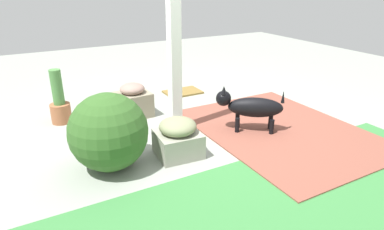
# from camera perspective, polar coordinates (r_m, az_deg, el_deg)

# --- Properties ---
(ground_plane) EXTENTS (12.00, 12.00, 0.00)m
(ground_plane) POSITION_cam_1_polar(r_m,az_deg,el_deg) (4.35, 0.83, -1.83)
(ground_plane) COLOR gray
(brick_path) EXTENTS (1.80, 2.40, 0.02)m
(brick_path) POSITION_cam_1_polar(r_m,az_deg,el_deg) (4.36, 14.75, -2.43)
(brick_path) COLOR brown
(brick_path) RESTS_ON ground
(porch_pillar) EXTENTS (0.13, 0.13, 2.58)m
(porch_pillar) POSITION_cam_1_polar(r_m,az_deg,el_deg) (3.89, -3.12, 15.07)
(porch_pillar) COLOR white
(porch_pillar) RESTS_ON ground
(stone_planter_nearest) EXTENTS (0.47, 0.42, 0.47)m
(stone_planter_nearest) POSITION_cam_1_polar(r_m,az_deg,el_deg) (4.66, -9.93, 2.33)
(stone_planter_nearest) COLOR gray
(stone_planter_nearest) RESTS_ON ground
(stone_planter_mid) EXTENTS (0.48, 0.46, 0.42)m
(stone_planter_mid) POSITION_cam_1_polar(r_m,az_deg,el_deg) (3.57, -2.39, -3.85)
(stone_planter_mid) COLOR gray
(stone_planter_mid) RESTS_ON ground
(round_shrub) EXTENTS (0.77, 0.77, 0.77)m
(round_shrub) POSITION_cam_1_polar(r_m,az_deg,el_deg) (3.36, -13.93, -2.82)
(round_shrub) COLOR #315B24
(round_shrub) RESTS_ON ground
(terracotta_pot_tall) EXTENTS (0.26, 0.26, 0.71)m
(terracotta_pot_tall) POSITION_cam_1_polar(r_m,az_deg,el_deg) (4.70, -21.47, 1.72)
(terracotta_pot_tall) COLOR #9F5E3B
(terracotta_pot_tall) RESTS_ON ground
(dog) EXTENTS (0.74, 0.60, 0.56)m
(dog) POSITION_cam_1_polar(r_m,az_deg,el_deg) (4.14, 9.85, 1.39)
(dog) COLOR black
(dog) RESTS_ON ground
(doormat) EXTENTS (0.59, 0.40, 0.03)m
(doormat) POSITION_cam_1_polar(r_m,az_deg,el_deg) (5.60, -1.57, 3.90)
(doormat) COLOR olive
(doormat) RESTS_ON ground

